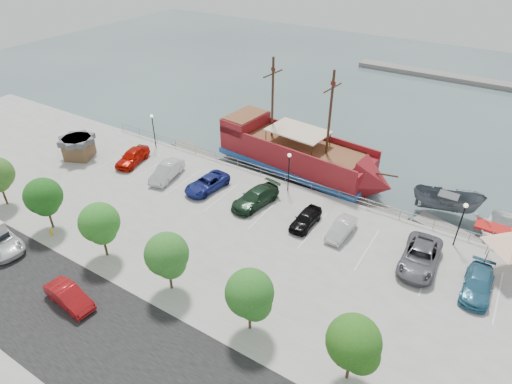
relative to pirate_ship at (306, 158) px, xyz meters
The scene contains 30 objects.
ground 11.91m from the pirate_ship, 87.35° to the right, with size 160.00×160.00×0.00m, color #3D4B4D.
street 27.73m from the pirate_ship, 88.88° to the right, with size 100.00×8.00×0.04m, color black.
sidewalk 21.74m from the pirate_ship, 88.57° to the right, with size 100.00×4.00×0.05m, color gray.
seawall_railing 3.99m from the pirate_ship, 82.10° to the right, with size 50.00×0.06×1.00m.
far_shore 44.60m from the pirate_ship, 76.32° to the left, with size 40.00×3.00×0.80m, color gray.
pirate_ship is the anchor object (origin of this frame).
patrol_boat 14.81m from the pirate_ship, ahead, with size 2.43×6.45×2.50m, color #50575F.
speedboat 19.73m from the pirate_ship, ahead, with size 4.73×6.62×1.37m, color white.
dock_west 14.10m from the pirate_ship, 169.69° to the right, with size 7.22×2.06×0.41m, color slate.
dock_mid 8.83m from the pirate_ship, 16.86° to the right, with size 7.68×2.19×0.44m, color slate.
dock_east 16.49m from the pirate_ship, ahead, with size 7.09×2.02×0.40m, color gray.
shed 25.92m from the pirate_ship, 153.42° to the right, with size 4.04×4.04×2.51m.
street_sedan 27.30m from the pirate_ship, 101.92° to the right, with size 1.50×4.30×1.42m, color #A31114.
fire_hydrant 26.26m from the pirate_ship, 121.00° to the right, with size 0.26×0.26×0.76m.
lamp_post_left 18.30m from the pirate_ship, 163.42° to the right, with size 0.36×0.36×4.28m.
lamp_post_mid 5.52m from the pirate_ship, 84.06° to the right, with size 0.36×0.36×4.28m.
lamp_post_right 17.43m from the pirate_ship, 17.45° to the right, with size 0.36×0.36×4.28m.
tree_b 26.14m from the pirate_ship, 123.32° to the right, with size 3.30×3.20×5.00m.
tree_c 23.07m from the pirate_ship, 108.56° to the right, with size 3.30×3.20×5.00m.
tree_d 21.88m from the pirate_ship, 90.82° to the right, with size 3.30×3.20×5.00m.
tree_e 22.88m from the pirate_ship, 72.92° to the right, with size 3.30×3.20×5.00m.
tree_f 25.81m from the pirate_ship, 57.84° to the right, with size 3.30×3.20×5.00m.
parked_car_a 19.42m from the pirate_ship, 151.20° to the right, with size 1.94×4.83×1.65m, color #B70E02.
parked_car_b 15.14m from the pirate_ship, 139.84° to the right, with size 1.70×4.87×1.60m, color #BABABA.
parked_car_c 11.40m from the pirate_ship, 125.26° to the right, with size 2.34×5.07×1.41m, color navy.
parked_car_d 9.04m from the pirate_ship, 96.19° to the right, with size 2.20×5.42×1.57m, color #182F1D.
parked_car_e 10.43m from the pirate_ship, 63.84° to the right, with size 1.65×4.09×1.40m, color black.
parked_car_f 11.92m from the pirate_ship, 48.74° to the right, with size 1.40×4.01×1.32m, color silver.
parked_car_g 17.32m from the pirate_ship, 32.32° to the right, with size 2.74×5.95×1.65m, color #5D5C63.
parked_car_h 21.46m from the pirate_ship, 27.61° to the right, with size 1.99×4.89×1.42m, color #2D6885.
Camera 1 is at (16.56, -26.13, 23.70)m, focal length 30.00 mm.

